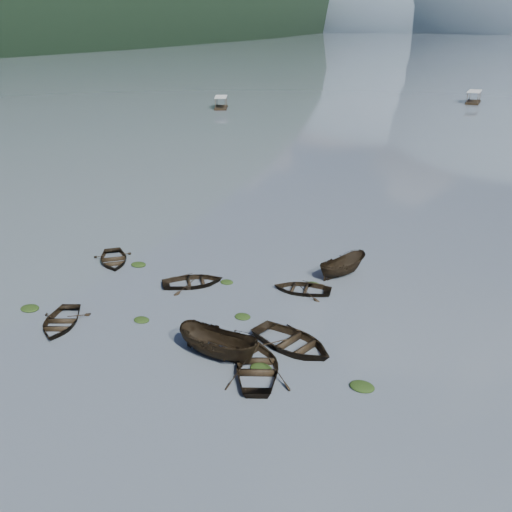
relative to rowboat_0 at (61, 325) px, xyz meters
The scene contains 20 objects.
ground_plane 7.50m from the rowboat_0, ahead, with size 2400.00×2400.00×0.00m, color #4C555F.
haze_mtn_a 933.70m from the rowboat_0, 105.70° to the left, with size 520.00×520.00×280.00m, color #475666.
rowboat_0 is the anchor object (origin of this frame).
rowboat_1 9.26m from the rowboat_0, 65.96° to the left, with size 2.99×4.19×0.87m, color black.
rowboat_2 10.32m from the rowboat_0, ahead, with size 1.87×4.98×1.92m, color black.
rowboat_3 12.84m from the rowboat_0, ahead, with size 3.40×4.76×0.99m, color black.
rowboat_4 13.99m from the rowboat_0, 18.57° to the left, with size 3.64×5.09×1.06m, color black.
rowboat_6 9.58m from the rowboat_0, 112.95° to the left, with size 2.99×4.18×0.87m, color black.
rowboat_7 15.55m from the rowboat_0, 45.92° to the left, with size 2.78×3.89×0.81m, color black.
rowboat_8 19.33m from the rowboat_0, 50.86° to the left, with size 1.59×4.21×1.63m, color black.
weed_clump_0 3.28m from the rowboat_0, behind, with size 1.25×1.02×0.27m, color black.
weed_clump_1 4.79m from the rowboat_0, 35.36° to the left, with size 1.01×0.81×0.22m, color black.
weed_clump_2 12.88m from the rowboat_0, ahead, with size 1.20×0.96×0.26m, color black.
weed_clump_3 10.96m from the rowboat_0, 33.85° to the left, with size 1.02×0.86×0.23m, color black.
weed_clump_4 18.16m from the rowboat_0, ahead, with size 1.28×1.01×0.26m, color black.
weed_clump_5 9.40m from the rowboat_0, 100.29° to the left, with size 1.19×0.96×0.25m, color black.
weed_clump_6 11.38m from the rowboat_0, 60.23° to the left, with size 0.95×0.79×0.20m, color black.
weed_clump_7 16.66m from the rowboat_0, 48.40° to the left, with size 0.96×0.76×0.21m, color black.
pontoon_left 87.61m from the rowboat_0, 115.71° to the left, with size 2.43×5.83×2.23m, color black, non-canonical shape.
pontoon_centre 111.53m from the rowboat_0, 87.33° to the left, with size 2.63×6.32×2.42m, color black, non-canonical shape.
Camera 1 is at (17.29, -19.46, 17.12)m, focal length 40.00 mm.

